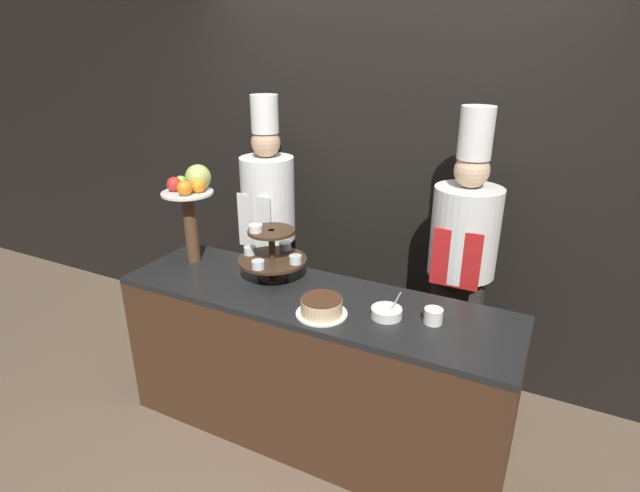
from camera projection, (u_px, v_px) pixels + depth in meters
The scene contains 10 objects.
ground_plane at pixel (286, 465), 2.74m from camera, with size 14.00×14.00×0.00m, color brown.
wall_back at pixel (381, 167), 3.29m from camera, with size 10.00×0.06×2.80m.
buffet_counter at pixel (312, 366), 2.83m from camera, with size 2.17×0.62×0.90m.
tiered_stand at pixel (272, 253), 2.81m from camera, with size 0.39×0.39×0.33m.
fruit_pedestal at pixel (191, 195), 2.96m from camera, with size 0.30×0.30×0.59m.
cake_round at pixel (322, 307), 2.46m from camera, with size 0.26×0.26×0.09m.
cup_white at pixel (433, 316), 2.39m from camera, with size 0.09×0.09×0.07m.
serving_bowl_near at pixel (387, 313), 2.44m from camera, with size 0.15×0.15×0.15m.
chef_left at pixel (269, 222), 3.40m from camera, with size 0.36×0.36×1.86m.
chef_center_left at pixel (462, 259), 2.86m from camera, with size 0.38×0.38×1.86m.
Camera 1 is at (1.12, -1.78, 2.14)m, focal length 28.00 mm.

